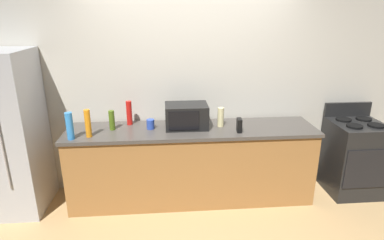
% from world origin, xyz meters
% --- Properties ---
extents(ground_plane, '(8.00, 8.00, 0.00)m').
position_xyz_m(ground_plane, '(0.00, 0.00, 0.00)').
color(ground_plane, tan).
extents(back_wall, '(6.40, 0.10, 2.70)m').
position_xyz_m(back_wall, '(0.00, 0.81, 1.35)').
color(back_wall, beige).
rests_on(back_wall, ground_plane).
extents(counter_run, '(2.84, 0.64, 0.90)m').
position_xyz_m(counter_run, '(0.00, 0.40, 0.45)').
color(counter_run, '#9E6B38').
rests_on(counter_run, ground_plane).
extents(refrigerator, '(0.72, 0.73, 1.80)m').
position_xyz_m(refrigerator, '(-2.05, 0.40, 0.90)').
color(refrigerator, '#B7BABF').
rests_on(refrigerator, ground_plane).
extents(stove_range, '(0.60, 0.61, 1.08)m').
position_xyz_m(stove_range, '(2.00, 0.40, 0.46)').
color(stove_range, black).
rests_on(stove_range, ground_plane).
extents(microwave, '(0.48, 0.35, 0.27)m').
position_xyz_m(microwave, '(-0.06, 0.45, 1.04)').
color(microwave, black).
rests_on(microwave, counter_run).
extents(cordless_phone, '(0.06, 0.11, 0.15)m').
position_xyz_m(cordless_phone, '(0.51, 0.25, 0.98)').
color(cordless_phone, black).
rests_on(cordless_phone, counter_run).
extents(bottle_spray_cleaner, '(0.07, 0.07, 0.29)m').
position_xyz_m(bottle_spray_cleaner, '(-1.28, 0.18, 1.04)').
color(bottle_spray_cleaner, '#338CE5').
rests_on(bottle_spray_cleaner, counter_run).
extents(bottle_olive_oil, '(0.06, 0.06, 0.22)m').
position_xyz_m(bottle_olive_oil, '(-0.90, 0.43, 1.01)').
color(bottle_olive_oil, '#4C6B19').
rests_on(bottle_olive_oil, counter_run).
extents(bottle_hot_sauce, '(0.06, 0.06, 0.28)m').
position_xyz_m(bottle_hot_sauce, '(-0.72, 0.60, 1.04)').
color(bottle_hot_sauce, red).
rests_on(bottle_hot_sauce, counter_run).
extents(bottle_hand_soap, '(0.07, 0.07, 0.22)m').
position_xyz_m(bottle_hand_soap, '(0.33, 0.44, 1.01)').
color(bottle_hand_soap, beige).
rests_on(bottle_hand_soap, counter_run).
extents(bottle_dish_soap, '(0.06, 0.06, 0.30)m').
position_xyz_m(bottle_dish_soap, '(-1.11, 0.24, 1.05)').
color(bottle_dish_soap, orange).
rests_on(bottle_dish_soap, counter_run).
extents(mug_blue, '(0.09, 0.09, 0.11)m').
position_xyz_m(mug_blue, '(-0.47, 0.43, 0.95)').
color(mug_blue, '#2D4CB2').
rests_on(mug_blue, counter_run).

